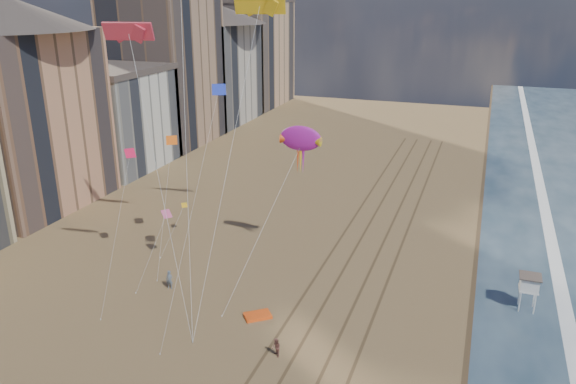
# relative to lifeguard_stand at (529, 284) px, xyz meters

# --- Properties ---
(wet_sand) EXTENTS (260.00, 260.00, 0.00)m
(wet_sand) POSITION_rel_lifeguard_stand_xyz_m (-0.63, 12.70, -2.76)
(wet_sand) COLOR #42301E
(wet_sand) RESTS_ON ground
(foam) EXTENTS (260.00, 260.00, 0.00)m
(foam) POSITION_rel_lifeguard_stand_xyz_m (3.57, 12.70, -2.75)
(foam) COLOR white
(foam) RESTS_ON ground
(tracks) EXTENTS (7.68, 120.00, 0.01)m
(tracks) POSITION_rel_lifeguard_stand_xyz_m (-17.08, 2.70, -2.75)
(tracks) COLOR brown
(tracks) RESTS_ON ground
(buildings) EXTENTS (34.72, 131.35, 29.00)m
(buildings) POSITION_rel_lifeguard_stand_xyz_m (-65.36, 38.28, 10.79)
(buildings) COLOR #C6B284
(buildings) RESTS_ON ground
(lifeguard_stand) EXTENTS (1.98, 1.98, 3.58)m
(lifeguard_stand) POSITION_rel_lifeguard_stand_xyz_m (0.00, 0.00, 0.00)
(lifeguard_stand) COLOR white
(lifeguard_stand) RESTS_ON ground
(grounded_kite) EXTENTS (2.87, 2.73, 0.28)m
(grounded_kite) POSITION_rel_lifeguard_stand_xyz_m (-23.64, -9.93, -2.62)
(grounded_kite) COLOR #FE5215
(grounded_kite) RESTS_ON ground
(show_kite) EXTENTS (4.50, 7.27, 19.14)m
(show_kite) POSITION_rel_lifeguard_stand_xyz_m (-23.68, 2.48, 11.39)
(show_kite) COLOR #AA1A9C
(show_kite) RESTS_ON ground
(kite_flyer_a) EXTENTS (0.75, 0.52, 1.98)m
(kite_flyer_a) POSITION_rel_lifeguard_stand_xyz_m (-34.16, -8.02, -1.77)
(kite_flyer_a) COLOR slate
(kite_flyer_a) RESTS_ON ground
(kite_flyer_b) EXTENTS (1.02, 1.03, 1.67)m
(kite_flyer_b) POSITION_rel_lifeguard_stand_xyz_m (-19.87, -14.95, -1.92)
(kite_flyer_b) COLOR brown
(kite_flyer_b) RESTS_ON ground
(small_kites) EXTENTS (13.54, 14.61, 17.38)m
(small_kites) POSITION_rel_lifeguard_stand_xyz_m (-35.08, -3.78, 10.46)
(small_kites) COLOR #2439C4
(small_kites) RESTS_ON ground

